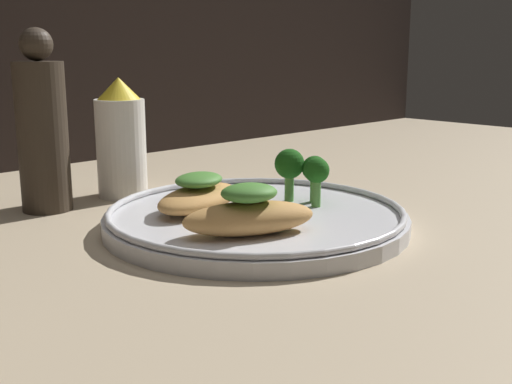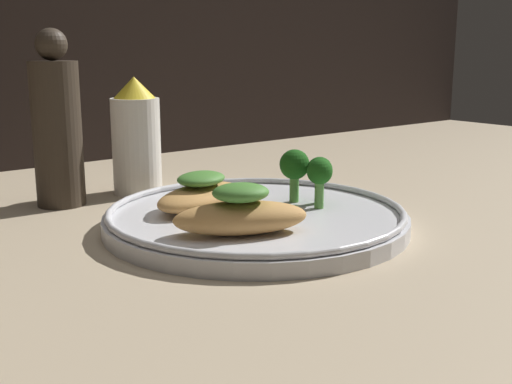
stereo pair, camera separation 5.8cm
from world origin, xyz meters
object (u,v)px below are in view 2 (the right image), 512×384
at_px(sauce_bottle, 136,138).
at_px(pepper_grinder, 57,127).
at_px(broccoli_bunch, 308,170).
at_px(plate, 256,218).

bearing_deg(sauce_bottle, pepper_grinder, 180.00).
distance_m(broccoli_bunch, pepper_grinder, 0.26).
height_order(broccoli_bunch, pepper_grinder, pepper_grinder).
distance_m(broccoli_bunch, sauce_bottle, 0.22).
relative_size(broccoli_bunch, sauce_bottle, 0.46).
xyz_separation_m(plate, pepper_grinder, (-0.11, 0.20, 0.07)).
height_order(broccoli_bunch, sauce_bottle, sauce_bottle).
height_order(sauce_bottle, pepper_grinder, pepper_grinder).
bearing_deg(pepper_grinder, sauce_bottle, 0.00).
xyz_separation_m(broccoli_bunch, pepper_grinder, (-0.17, 0.20, 0.03)).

